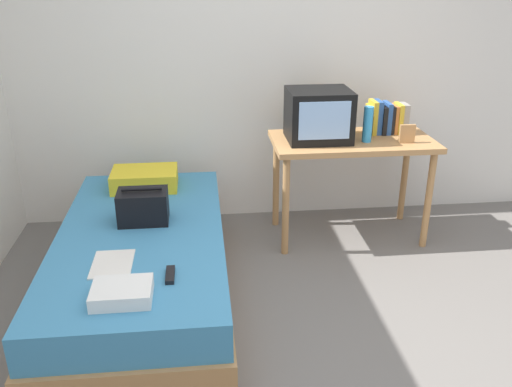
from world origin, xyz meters
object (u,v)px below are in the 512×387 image
object	(u,v)px
book_row	(386,118)
remote_dark	(170,275)
bed	(144,267)
magazine	(112,264)
desk	(352,152)
pillow	(145,179)
folded_towel	(122,293)
picture_frame	(407,134)
tv	(319,115)
water_bottle	(368,124)
handbag	(143,206)

from	to	relation	value
book_row	remote_dark	world-z (taller)	book_row
bed	magazine	bearing A→B (deg)	-106.16
desk	pillow	bearing A→B (deg)	-178.63
desk	folded_towel	xyz separation A→B (m)	(-1.49, -1.45, -0.16)
book_row	picture_frame	bearing A→B (deg)	-75.33
tv	book_row	distance (m)	0.56
book_row	picture_frame	size ratio (longest dim) A/B	2.26
picture_frame	folded_towel	size ratio (longest dim) A/B	0.47
tv	bed	bearing A→B (deg)	-148.50
water_bottle	folded_towel	bearing A→B (deg)	-138.81
magazine	remote_dark	world-z (taller)	remote_dark
desk	book_row	distance (m)	0.37
handbag	folded_towel	distance (m)	0.85
picture_frame	remote_dark	size ratio (longest dim) A/B	0.84
bed	remote_dark	xyz separation A→B (m)	(0.20, -0.53, 0.25)
remote_dark	folded_towel	world-z (taller)	folded_towel
water_bottle	book_row	bearing A→B (deg)	44.72
tv	pillow	size ratio (longest dim) A/B	0.97
desk	magazine	size ratio (longest dim) A/B	4.00
picture_frame	handbag	distance (m)	1.89
magazine	pillow	bearing A→B (deg)	85.54
remote_dark	desk	bearing A→B (deg)	44.88
tv	water_bottle	xyz separation A→B (m)	(0.34, -0.08, -0.05)
water_bottle	book_row	world-z (taller)	water_bottle
bed	folded_towel	xyz separation A→B (m)	(-0.02, -0.71, 0.28)
folded_towel	pillow	bearing A→B (deg)	90.30
picture_frame	magazine	world-z (taller)	picture_frame
pillow	folded_towel	xyz separation A→B (m)	(0.01, -1.41, -0.03)
bed	folded_towel	size ratio (longest dim) A/B	7.14
water_bottle	picture_frame	distance (m)	0.28
handbag	folded_towel	world-z (taller)	handbag
picture_frame	water_bottle	bearing A→B (deg)	167.66
bed	remote_dark	world-z (taller)	remote_dark
picture_frame	magazine	distance (m)	2.20
water_bottle	magazine	world-z (taller)	water_bottle
remote_dark	picture_frame	bearing A→B (deg)	34.95
book_row	handbag	world-z (taller)	book_row
tv	picture_frame	xyz separation A→B (m)	(0.61, -0.14, -0.11)
tv	magazine	distance (m)	1.80
bed	remote_dark	bearing A→B (deg)	-69.71
picture_frame	remote_dark	distance (m)	2.01
book_row	magazine	distance (m)	2.28
desk	tv	bearing A→B (deg)	178.43
desk	picture_frame	size ratio (longest dim) A/B	8.83
handbag	desk	bearing A→B (deg)	22.47
pillow	magazine	size ratio (longest dim) A/B	1.57
bed	water_bottle	xyz separation A→B (m)	(1.55, 0.66, 0.67)
folded_towel	tv	bearing A→B (deg)	49.75
bed	pillow	distance (m)	0.77
pillow	book_row	bearing A→B (deg)	5.19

